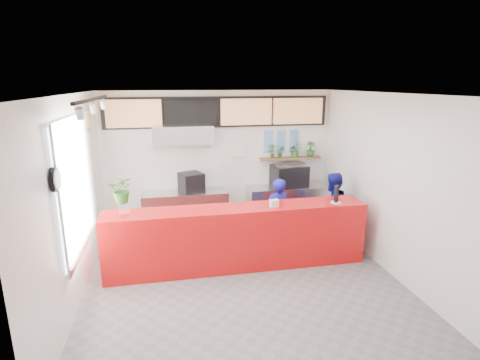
# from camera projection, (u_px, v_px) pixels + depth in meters

# --- Properties ---
(floor) EXTENTS (5.00, 5.00, 0.00)m
(floor) POSITION_uv_depth(u_px,v_px,m) (242.00, 277.00, 6.26)
(floor) COLOR slate
(floor) RESTS_ON ground
(ceiling) EXTENTS (5.00, 5.00, 0.00)m
(ceiling) POSITION_uv_depth(u_px,v_px,m) (243.00, 94.00, 5.50)
(ceiling) COLOR silver
(wall_back) EXTENTS (5.00, 0.00, 5.00)m
(wall_back) POSITION_uv_depth(u_px,v_px,m) (220.00, 160.00, 8.25)
(wall_back) COLOR white
(wall_back) RESTS_ON ground
(wall_left) EXTENTS (0.00, 5.00, 5.00)m
(wall_left) POSITION_uv_depth(u_px,v_px,m) (73.00, 201.00, 5.41)
(wall_left) COLOR white
(wall_left) RESTS_ON ground
(wall_right) EXTENTS (0.00, 5.00, 5.00)m
(wall_right) POSITION_uv_depth(u_px,v_px,m) (386.00, 183.00, 6.36)
(wall_right) COLOR white
(wall_right) RESTS_ON ground
(service_counter) EXTENTS (4.50, 0.60, 1.10)m
(service_counter) POSITION_uv_depth(u_px,v_px,m) (238.00, 237.00, 6.50)
(service_counter) COLOR red
(service_counter) RESTS_ON ground
(cream_band) EXTENTS (5.00, 0.02, 0.80)m
(cream_band) POSITION_uv_depth(u_px,v_px,m) (219.00, 109.00, 7.96)
(cream_band) COLOR beige
(cream_band) RESTS_ON wall_back
(prep_bench) EXTENTS (1.80, 0.60, 0.90)m
(prep_bench) POSITION_uv_depth(u_px,v_px,m) (186.00, 212.00, 8.08)
(prep_bench) COLOR #B2B5BA
(prep_bench) RESTS_ON ground
(panini_oven) EXTENTS (0.58, 0.58, 0.40)m
(panini_oven) POSITION_uv_depth(u_px,v_px,m) (191.00, 182.00, 7.94)
(panini_oven) COLOR black
(panini_oven) RESTS_ON prep_bench
(extraction_hood) EXTENTS (1.20, 0.70, 0.35)m
(extraction_hood) POSITION_uv_depth(u_px,v_px,m) (183.00, 134.00, 7.60)
(extraction_hood) COLOR #B2B5BA
(extraction_hood) RESTS_ON ceiling
(hood_lip) EXTENTS (1.20, 0.69, 0.31)m
(hood_lip) POSITION_uv_depth(u_px,v_px,m) (183.00, 143.00, 7.65)
(hood_lip) COLOR #B2B5BA
(hood_lip) RESTS_ON ceiling
(right_bench) EXTENTS (1.80, 0.60, 0.90)m
(right_bench) POSITION_uv_depth(u_px,v_px,m) (287.00, 205.00, 8.52)
(right_bench) COLOR #B2B5BA
(right_bench) RESTS_ON ground
(espresso_machine) EXTENTS (0.80, 0.62, 0.48)m
(espresso_machine) POSITION_uv_depth(u_px,v_px,m) (289.00, 176.00, 8.35)
(espresso_machine) COLOR black
(espresso_machine) RESTS_ON right_bench
(espresso_tray) EXTENTS (0.69, 0.49, 0.06)m
(espresso_tray) POSITION_uv_depth(u_px,v_px,m) (290.00, 165.00, 8.29)
(espresso_tray) COLOR #A8AAAF
(espresso_tray) RESTS_ON espresso_machine
(herb_shelf) EXTENTS (1.40, 0.18, 0.04)m
(herb_shelf) POSITION_uv_depth(u_px,v_px,m) (290.00, 158.00, 8.46)
(herb_shelf) COLOR brown
(herb_shelf) RESTS_ON wall_back
(menu_board_far_left) EXTENTS (1.10, 0.10, 0.55)m
(menu_board_far_left) POSITION_uv_depth(u_px,v_px,m) (134.00, 114.00, 7.54)
(menu_board_far_left) COLOR tan
(menu_board_far_left) RESTS_ON wall_back
(menu_board_mid_left) EXTENTS (1.10, 0.10, 0.55)m
(menu_board_mid_left) POSITION_uv_depth(u_px,v_px,m) (192.00, 113.00, 7.76)
(menu_board_mid_left) COLOR black
(menu_board_mid_left) RESTS_ON wall_back
(menu_board_mid_right) EXTENTS (1.10, 0.10, 0.55)m
(menu_board_mid_right) POSITION_uv_depth(u_px,v_px,m) (246.00, 112.00, 7.98)
(menu_board_mid_right) COLOR tan
(menu_board_mid_right) RESTS_ON wall_back
(menu_board_far_right) EXTENTS (1.10, 0.10, 0.55)m
(menu_board_far_right) POSITION_uv_depth(u_px,v_px,m) (298.00, 111.00, 8.20)
(menu_board_far_right) COLOR tan
(menu_board_far_right) RESTS_ON wall_back
(soffit) EXTENTS (4.80, 0.04, 0.65)m
(soffit) POSITION_uv_depth(u_px,v_px,m) (219.00, 112.00, 7.95)
(soffit) COLOR black
(soffit) RESTS_ON wall_back
(window_pane) EXTENTS (0.04, 2.20, 1.90)m
(window_pane) POSITION_uv_depth(u_px,v_px,m) (79.00, 182.00, 5.65)
(window_pane) COLOR silver
(window_pane) RESTS_ON wall_left
(window_frame) EXTENTS (0.03, 2.30, 2.00)m
(window_frame) POSITION_uv_depth(u_px,v_px,m) (80.00, 182.00, 5.65)
(window_frame) COLOR #B2B5BA
(window_frame) RESTS_ON wall_left
(wall_clock_rim) EXTENTS (0.05, 0.30, 0.30)m
(wall_clock_rim) POSITION_uv_depth(u_px,v_px,m) (55.00, 180.00, 4.42)
(wall_clock_rim) COLOR black
(wall_clock_rim) RESTS_ON wall_left
(wall_clock_face) EXTENTS (0.02, 0.26, 0.26)m
(wall_clock_face) POSITION_uv_depth(u_px,v_px,m) (57.00, 179.00, 4.43)
(wall_clock_face) COLOR white
(wall_clock_face) RESTS_ON wall_left
(track_rail) EXTENTS (0.05, 2.40, 0.04)m
(track_rail) POSITION_uv_depth(u_px,v_px,m) (93.00, 99.00, 5.12)
(track_rail) COLOR black
(track_rail) RESTS_ON ceiling
(dec_plate_a) EXTENTS (0.24, 0.03, 0.24)m
(dec_plate_a) POSITION_uv_depth(u_px,v_px,m) (226.00, 149.00, 8.19)
(dec_plate_a) COLOR silver
(dec_plate_a) RESTS_ON wall_back
(dec_plate_b) EXTENTS (0.24, 0.03, 0.24)m
(dec_plate_b) POSITION_uv_depth(u_px,v_px,m) (240.00, 153.00, 8.27)
(dec_plate_b) COLOR silver
(dec_plate_b) RESTS_ON wall_back
(dec_plate_c) EXTENTS (0.24, 0.03, 0.24)m
(dec_plate_c) POSITION_uv_depth(u_px,v_px,m) (227.00, 162.00, 8.27)
(dec_plate_c) COLOR silver
(dec_plate_c) RESTS_ON wall_back
(dec_plate_d) EXTENTS (0.24, 0.03, 0.24)m
(dec_plate_d) POSITION_uv_depth(u_px,v_px,m) (242.00, 141.00, 8.22)
(dec_plate_d) COLOR silver
(dec_plate_d) RESTS_ON wall_back
(photo_frame_a) EXTENTS (0.20, 0.02, 0.25)m
(photo_frame_a) POSITION_uv_depth(u_px,v_px,m) (268.00, 136.00, 8.31)
(photo_frame_a) COLOR #598CBF
(photo_frame_a) RESTS_ON wall_back
(photo_frame_b) EXTENTS (0.20, 0.02, 0.25)m
(photo_frame_b) POSITION_uv_depth(u_px,v_px,m) (281.00, 136.00, 8.37)
(photo_frame_b) COLOR #598CBF
(photo_frame_b) RESTS_ON wall_back
(photo_frame_c) EXTENTS (0.20, 0.02, 0.25)m
(photo_frame_c) POSITION_uv_depth(u_px,v_px,m) (294.00, 135.00, 8.43)
(photo_frame_c) COLOR #598CBF
(photo_frame_c) RESTS_ON wall_back
(photo_frame_d) EXTENTS (0.20, 0.02, 0.25)m
(photo_frame_d) POSITION_uv_depth(u_px,v_px,m) (268.00, 147.00, 8.38)
(photo_frame_d) COLOR #598CBF
(photo_frame_d) RESTS_ON wall_back
(photo_frame_e) EXTENTS (0.20, 0.02, 0.25)m
(photo_frame_e) POSITION_uv_depth(u_px,v_px,m) (281.00, 147.00, 8.44)
(photo_frame_e) COLOR #598CBF
(photo_frame_e) RESTS_ON wall_back
(photo_frame_f) EXTENTS (0.20, 0.02, 0.25)m
(photo_frame_f) POSITION_uv_depth(u_px,v_px,m) (294.00, 146.00, 8.49)
(photo_frame_f) COLOR #598CBF
(photo_frame_f) RESTS_ON wall_back
(staff_center) EXTENTS (0.58, 0.44, 1.43)m
(staff_center) POSITION_uv_depth(u_px,v_px,m) (277.00, 214.00, 7.15)
(staff_center) COLOR navy
(staff_center) RESTS_ON ground
(staff_right) EXTENTS (0.88, 0.80, 1.46)m
(staff_right) POSITION_uv_depth(u_px,v_px,m) (332.00, 209.00, 7.41)
(staff_right) COLOR navy
(staff_right) RESTS_ON ground
(herb_a) EXTENTS (0.20, 0.17, 0.31)m
(herb_a) POSITION_uv_depth(u_px,v_px,m) (272.00, 151.00, 8.33)
(herb_a) COLOR #276021
(herb_a) RESTS_ON herb_shelf
(herb_b) EXTENTS (0.15, 0.12, 0.27)m
(herb_b) POSITION_uv_depth(u_px,v_px,m) (281.00, 152.00, 8.38)
(herb_b) COLOR #276021
(herb_b) RESTS_ON herb_shelf
(herb_c) EXTENTS (0.32, 0.28, 0.32)m
(herb_c) POSITION_uv_depth(u_px,v_px,m) (295.00, 150.00, 8.44)
(herb_c) COLOR #276021
(herb_c) RESTS_ON herb_shelf
(herb_d) EXTENTS (0.23, 0.22, 0.34)m
(herb_d) POSITION_uv_depth(u_px,v_px,m) (310.00, 149.00, 8.50)
(herb_d) COLOR #276021
(herb_d) RESTS_ON herb_shelf
(glass_vase) EXTENTS (0.18, 0.18, 0.21)m
(glass_vase) POSITION_uv_depth(u_px,v_px,m) (124.00, 209.00, 5.94)
(glass_vase) COLOR silver
(glass_vase) RESTS_ON service_counter
(basil_vase) EXTENTS (0.43, 0.38, 0.43)m
(basil_vase) POSITION_uv_depth(u_px,v_px,m) (122.00, 189.00, 5.86)
(basil_vase) COLOR #276021
(basil_vase) RESTS_ON glass_vase
(napkin_holder) EXTENTS (0.16, 0.11, 0.13)m
(napkin_holder) POSITION_uv_depth(u_px,v_px,m) (274.00, 203.00, 6.38)
(napkin_holder) COLOR silver
(napkin_holder) RESTS_ON service_counter
(white_plate) EXTENTS (0.22, 0.22, 0.01)m
(white_plate) POSITION_uv_depth(u_px,v_px,m) (336.00, 202.00, 6.60)
(white_plate) COLOR silver
(white_plate) RESTS_ON service_counter
(pepper_mill) EXTENTS (0.09, 0.09, 0.30)m
(pepper_mill) POSITION_uv_depth(u_px,v_px,m) (336.00, 194.00, 6.56)
(pepper_mill) COLOR black
(pepper_mill) RESTS_ON white_plate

